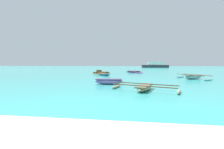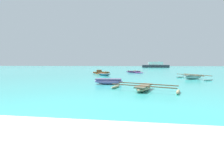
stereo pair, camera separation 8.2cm
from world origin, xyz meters
TOP-DOWN VIEW (x-y plane):
  - ground_plane at (0.00, 0.00)m, footprint 240.00×240.00m
  - moored_boat_0 at (3.86, 7.00)m, footprint 4.70×2.86m
  - moored_boat_1 at (0.98, 9.79)m, footprint 2.54×0.89m
  - moored_boat_2 at (-1.15, 19.11)m, footprint 2.36×2.31m
  - moored_boat_3 at (-3.43, 26.82)m, footprint 2.37×3.88m
  - moored_boat_4 at (3.59, 27.66)m, footprint 3.57×5.00m
  - moored_boat_5 at (-2.62, 24.06)m, footprint 3.35×3.48m
  - moored_boat_6 at (10.30, 15.56)m, footprint 3.09×4.38m
  - distant_ferry at (14.70, 72.25)m, footprint 12.70×2.79m

SIDE VIEW (x-z plane):
  - ground_plane at x=0.00m, z-range 0.00..0.00m
  - moored_boat_2 at x=-1.15m, z-range 0.02..0.33m
  - moored_boat_3 at x=-3.43m, z-range 0.02..0.35m
  - moored_boat_4 at x=3.59m, z-range -0.01..0.40m
  - moored_boat_0 at x=3.86m, z-range -0.01..0.41m
  - moored_boat_5 at x=-2.62m, z-range -0.12..0.59m
  - moored_boat_6 at x=10.30m, z-range -0.01..0.53m
  - moored_boat_1 at x=0.98m, z-range 0.03..0.52m
  - distant_ferry at x=14.70m, z-range -0.26..2.53m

